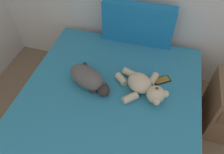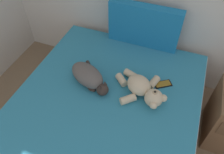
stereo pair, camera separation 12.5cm
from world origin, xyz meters
name	(u,v)px [view 1 (the left image)]	position (x,y,z in m)	size (l,w,h in m)	color
bed	(104,131)	(1.46, 3.28, 0.25)	(1.51, 2.01, 0.51)	brown
patterned_cushion	(138,24)	(1.53, 4.21, 0.72)	(0.69, 0.10, 0.42)	#1972AD
cat	(89,78)	(1.26, 3.54, 0.58)	(0.42, 0.37, 0.15)	#59514C
teddy_bear	(144,87)	(1.71, 3.58, 0.57)	(0.46, 0.38, 0.15)	beige
cell_phone	(162,80)	(1.85, 3.74, 0.51)	(0.16, 0.14, 0.01)	black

